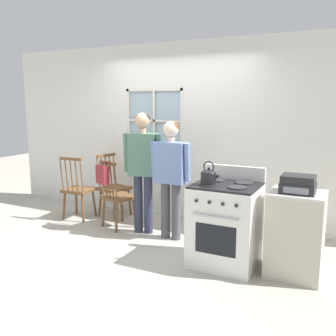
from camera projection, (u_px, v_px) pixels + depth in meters
ground_plane at (132, 246)px, 4.78m from camera, size 16.00×16.00×0.00m
wall_back at (180, 133)px, 5.77m from camera, size 6.40×0.16×2.70m
chair_by_window at (117, 197)px, 5.40m from camera, size 0.54×0.53×0.99m
chair_near_wall at (78, 190)px, 5.83m from camera, size 0.46×0.44×0.99m
chair_center_cluster at (114, 188)px, 5.97m from camera, size 0.47×0.48×0.99m
person_elderly_left at (143, 161)px, 5.09m from camera, size 0.54×0.30×1.67m
person_teen_center at (171, 168)px, 4.87m from camera, size 0.57×0.23×1.57m
stove at (225, 224)px, 4.15m from camera, size 0.71×0.68×1.08m
kettle at (209, 176)px, 4.01m from camera, size 0.21×0.17×0.25m
potted_plant at (162, 148)px, 5.85m from camera, size 0.14×0.14×0.24m
handbag at (103, 174)px, 5.19m from camera, size 0.24×0.24×0.31m
side_counter at (295, 234)px, 3.89m from camera, size 0.55×0.50×0.90m
stereo at (298, 184)px, 3.78m from camera, size 0.34×0.29×0.18m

